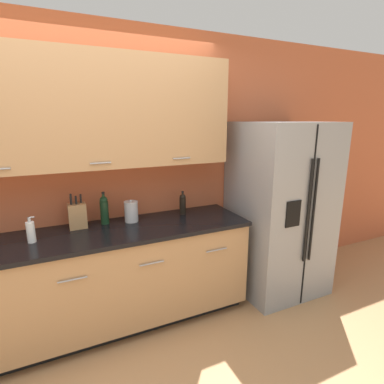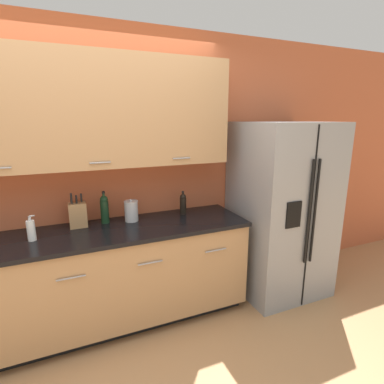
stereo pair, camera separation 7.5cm
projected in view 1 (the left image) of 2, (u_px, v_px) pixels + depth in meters
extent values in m
cube|color=#BC5B38|center=(87.00, 176.00, 2.65)|extent=(10.00, 0.05, 2.60)
cube|color=tan|center=(94.00, 112.00, 2.39)|extent=(2.29, 0.32, 0.90)
cylinder|color=#99999E|center=(101.00, 163.00, 2.33)|extent=(0.16, 0.01, 0.01)
cylinder|color=#99999E|center=(182.00, 158.00, 2.61)|extent=(0.16, 0.01, 0.01)
cube|color=black|center=(111.00, 318.00, 2.71)|extent=(2.40, 0.54, 0.09)
cube|color=tan|center=(109.00, 277.00, 2.57)|extent=(2.44, 0.62, 0.77)
cube|color=black|center=(106.00, 233.00, 2.47)|extent=(2.46, 0.64, 0.03)
cylinder|color=#99999E|center=(73.00, 280.00, 2.12)|extent=(0.20, 0.01, 0.01)
cylinder|color=#99999E|center=(152.00, 263.00, 2.36)|extent=(0.20, 0.01, 0.01)
cylinder|color=#99999E|center=(217.00, 250.00, 2.60)|extent=(0.20, 0.01, 0.01)
cube|color=gray|center=(279.00, 209.00, 3.12)|extent=(0.88, 0.79, 1.77)
cube|color=black|center=(309.00, 220.00, 2.77)|extent=(0.01, 0.01, 1.73)
cylinder|color=black|center=(308.00, 212.00, 2.72)|extent=(0.02, 0.02, 0.97)
cylinder|color=black|center=(314.00, 211.00, 2.75)|extent=(0.02, 0.02, 0.97)
cube|color=black|center=(293.00, 214.00, 2.66)|extent=(0.16, 0.01, 0.24)
cube|color=#A87A4C|center=(78.00, 216.00, 2.52)|extent=(0.14, 0.11, 0.21)
cylinder|color=black|center=(71.00, 200.00, 2.48)|extent=(0.02, 0.03, 0.07)
cylinder|color=black|center=(71.00, 199.00, 2.45)|extent=(0.02, 0.04, 0.10)
cylinder|color=black|center=(76.00, 200.00, 2.50)|extent=(0.02, 0.03, 0.07)
cylinder|color=black|center=(76.00, 201.00, 2.47)|extent=(0.01, 0.03, 0.06)
cylinder|color=black|center=(81.00, 199.00, 2.51)|extent=(0.02, 0.03, 0.08)
cylinder|color=black|center=(105.00, 213.00, 2.63)|extent=(0.07, 0.07, 0.20)
sphere|color=black|center=(104.00, 200.00, 2.60)|extent=(0.07, 0.07, 0.07)
cylinder|color=black|center=(103.00, 198.00, 2.59)|extent=(0.02, 0.02, 0.07)
cylinder|color=black|center=(103.00, 193.00, 2.58)|extent=(0.03, 0.03, 0.02)
cylinder|color=white|center=(31.00, 232.00, 2.23)|extent=(0.06, 0.06, 0.16)
cylinder|color=#B2B2B5|center=(29.00, 220.00, 2.21)|extent=(0.02, 0.02, 0.04)
cylinder|color=#B2B2B5|center=(32.00, 217.00, 2.21)|extent=(0.04, 0.01, 0.01)
cylinder|color=black|center=(183.00, 206.00, 2.89)|extent=(0.06, 0.06, 0.16)
sphere|color=black|center=(183.00, 197.00, 2.87)|extent=(0.06, 0.06, 0.06)
cylinder|color=black|center=(183.00, 195.00, 2.86)|extent=(0.02, 0.02, 0.06)
cylinder|color=black|center=(183.00, 192.00, 2.85)|extent=(0.02, 0.02, 0.01)
cylinder|color=#B7B7BA|center=(131.00, 212.00, 2.68)|extent=(0.12, 0.12, 0.18)
cylinder|color=#B7B7BA|center=(131.00, 202.00, 2.66)|extent=(0.12, 0.12, 0.01)
sphere|color=#B7B7BA|center=(131.00, 201.00, 2.66)|extent=(0.02, 0.02, 0.02)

